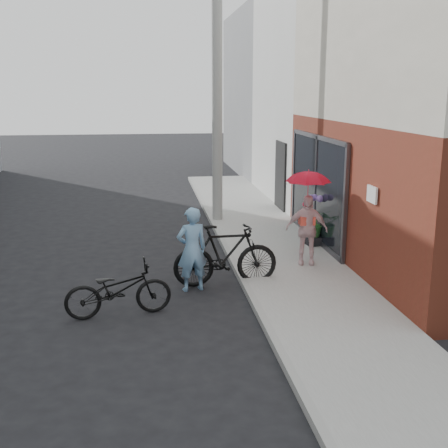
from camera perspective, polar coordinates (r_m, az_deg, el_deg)
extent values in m
plane|color=black|center=(9.95, -2.60, -8.01)|extent=(80.00, 80.00, 0.00)
cube|color=#999893|center=(12.14, 6.44, -3.79)|extent=(2.20, 24.00, 0.12)
cube|color=#9E9E99|center=(11.92, 1.01, -4.04)|extent=(0.12, 24.00, 0.12)
cube|color=black|center=(13.53, 9.38, 3.56)|extent=(0.06, 3.80, 2.40)
cube|color=white|center=(10.40, 14.82, 2.92)|extent=(0.04, 0.40, 0.30)
cube|color=silver|center=(19.92, 16.26, 12.51)|extent=(8.00, 6.00, 7.00)
cube|color=gray|center=(26.48, 10.01, 12.92)|extent=(8.00, 8.00, 7.00)
cylinder|color=#9E9E99|center=(15.35, -0.70, 12.91)|extent=(0.28, 0.28, 7.00)
imported|color=#72A3CC|center=(10.33, -3.28, -2.58)|extent=(0.65, 0.50, 1.58)
imported|color=black|center=(9.41, -10.69, -6.56)|extent=(1.81, 0.87, 0.91)
imported|color=black|center=(10.63, 0.16, -3.17)|extent=(2.02, 0.66, 1.20)
imported|color=#F3CCD0|center=(11.65, 8.38, -0.56)|extent=(0.92, 0.56, 1.46)
imported|color=#F71D3F|center=(11.44, 8.57, 4.84)|extent=(0.87, 0.87, 0.76)
cube|color=black|center=(13.28, 9.14, -1.67)|extent=(0.41, 0.41, 0.19)
imported|color=#2C702C|center=(13.18, 9.21, 0.10)|extent=(0.58, 0.51, 0.65)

